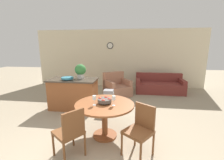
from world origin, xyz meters
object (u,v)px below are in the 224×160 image
(potted_plant, at_px, (80,71))
(trash_bin, at_px, (109,100))
(armchair, at_px, (117,88))
(couch, at_px, (159,86))
(dining_chair_near_left, at_px, (70,131))
(fruit_bowl, at_px, (105,100))
(wine_glass_left, at_px, (94,98))
(dining_chair_near_right, at_px, (141,127))
(kitchen_island, at_px, (74,94))
(wine_glass_right, at_px, (114,98))
(dining_table, at_px, (105,111))
(teal_bowl, at_px, (67,78))

(potted_plant, xyz_separation_m, trash_bin, (0.89, -0.16, -0.85))
(armchair, bearing_deg, couch, -15.15)
(dining_chair_near_left, distance_m, fruit_bowl, 0.89)
(wine_glass_left, bearing_deg, potted_plant, 116.74)
(couch, height_order, armchair, armchair)
(dining_chair_near_right, height_order, kitchen_island, kitchen_island)
(dining_chair_near_left, bearing_deg, fruit_bowl, 4.85)
(wine_glass_right, distance_m, armchair, 3.04)
(dining_chair_near_left, distance_m, trash_bin, 2.12)
(dining_chair_near_right, distance_m, wine_glass_right, 0.73)
(dining_chair_near_right, distance_m, armchair, 3.42)
(trash_bin, distance_m, armchair, 1.50)
(dining_chair_near_right, distance_m, trash_bin, 2.02)
(couch, bearing_deg, armchair, -159.33)
(dining_table, relative_size, dining_chair_near_right, 1.36)
(dining_chair_near_left, height_order, wine_glass_left, wine_glass_left)
(dining_chair_near_right, height_order, potted_plant, potted_plant)
(wine_glass_right, bearing_deg, potted_plant, 126.67)
(couch, bearing_deg, dining_chair_near_left, -116.51)
(dining_chair_near_right, relative_size, wine_glass_right, 4.51)
(dining_table, xyz_separation_m, trash_bin, (-0.13, 1.39, -0.26))
(potted_plant, bearing_deg, trash_bin, -10.12)
(armchair, bearing_deg, wine_glass_left, -128.17)
(dining_chair_near_left, xyz_separation_m, potted_plant, (-0.57, 2.25, 0.66))
(wine_glass_left, xyz_separation_m, potted_plant, (-0.84, 1.67, 0.29))
(teal_bowl, relative_size, couch, 0.18)
(wine_glass_left, bearing_deg, dining_table, 33.39)
(dining_chair_near_left, xyz_separation_m, couch, (2.16, 4.22, -0.22))
(wine_glass_left, height_order, armchair, wine_glass_left)
(dining_chair_near_right, distance_m, wine_glass_left, 1.02)
(wine_glass_right, height_order, armchair, wine_glass_right)
(dining_chair_near_left, bearing_deg, wine_glass_left, 12.79)
(wine_glass_right, xyz_separation_m, potted_plant, (-1.22, 1.64, 0.29))
(teal_bowl, relative_size, trash_bin, 0.56)
(wine_glass_left, relative_size, wine_glass_right, 1.00)
(dining_table, relative_size, couch, 0.61)
(trash_bin, xyz_separation_m, couch, (1.84, 2.13, -0.03))
(trash_bin, bearing_deg, teal_bowl, -174.67)
(wine_glass_right, bearing_deg, dining_table, 155.68)
(dining_chair_near_left, bearing_deg, dining_table, 4.86)
(kitchen_island, xyz_separation_m, trash_bin, (1.09, -0.01, -0.16))
(armchair, bearing_deg, dining_table, -124.70)
(dining_chair_near_left, relative_size, wine_glass_right, 4.51)
(wine_glass_left, bearing_deg, wine_glass_right, 4.53)
(fruit_bowl, distance_m, trash_bin, 1.48)
(fruit_bowl, bearing_deg, wine_glass_right, -24.47)
(dining_chair_near_right, xyz_separation_m, kitchen_island, (-1.92, 1.85, -0.04))
(wine_glass_left, relative_size, potted_plant, 0.45)
(wine_glass_right, height_order, kitchen_island, wine_glass_right)
(armchair, bearing_deg, potted_plant, -161.91)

